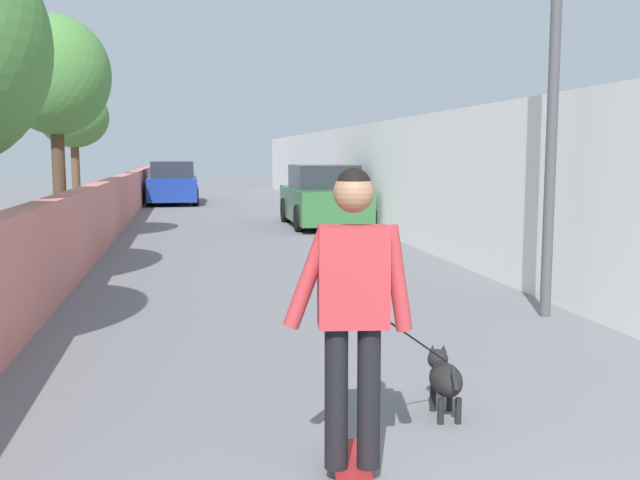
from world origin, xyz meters
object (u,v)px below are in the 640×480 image
(tree_left_mid, at_px, (74,118))
(skateboard, at_px, (352,470))
(person_skateboarder, at_px, (353,295))
(car_far, at_px, (173,184))
(tree_left_distant, at_px, (55,76))
(lamp_post, at_px, (556,25))
(dog, at_px, (444,377))
(car_near, at_px, (323,198))

(tree_left_mid, height_order, skateboard, tree_left_mid)
(person_skateboarder, xyz_separation_m, car_far, (23.34, 1.43, -0.34))
(tree_left_mid, height_order, tree_left_distant, tree_left_distant)
(lamp_post, height_order, car_far, lamp_post)
(lamp_post, distance_m, dog, 4.60)
(tree_left_mid, xyz_separation_m, skateboard, (-17.06, -3.92, -2.71))
(dog, xyz_separation_m, car_near, (13.24, -1.61, 0.44))
(tree_left_mid, distance_m, car_far, 7.06)
(car_far, bearing_deg, person_skateboarder, -176.49)
(lamp_post, xyz_separation_m, skateboard, (-3.66, 3.07, -3.13))
(tree_left_mid, height_order, car_far, tree_left_mid)
(dog, bearing_deg, lamp_post, -38.51)
(dog, bearing_deg, tree_left_mid, 16.44)
(lamp_post, bearing_deg, car_near, 3.28)
(tree_left_distant, distance_m, dog, 11.42)
(person_skateboarder, distance_m, car_far, 23.39)
(lamp_post, bearing_deg, tree_left_distant, 40.93)
(dog, bearing_deg, car_far, 5.83)
(dog, distance_m, car_far, 22.57)
(lamp_post, relative_size, person_skateboarder, 2.84)
(person_skateboarder, relative_size, car_near, 0.42)
(skateboard, height_order, car_near, car_near)
(car_near, bearing_deg, tree_left_distant, 117.76)
(car_near, bearing_deg, dog, 173.08)
(tree_left_distant, relative_size, car_near, 1.12)
(lamp_post, bearing_deg, car_far, 12.88)
(skateboard, distance_m, car_far, 23.39)
(person_skateboarder, xyz_separation_m, car_near, (14.13, -2.47, -0.34))
(person_skateboarder, bearing_deg, lamp_post, -39.95)
(car_far, bearing_deg, tree_left_distant, 171.11)
(dog, height_order, car_far, car_far)
(dog, xyz_separation_m, car_far, (22.45, 2.29, 0.44))
(car_near, bearing_deg, lamp_post, -176.72)
(tree_left_mid, bearing_deg, dog, -163.56)
(tree_left_distant, bearing_deg, car_far, -8.89)
(tree_left_distant, height_order, skateboard, tree_left_distant)
(dog, height_order, car_near, car_near)
(lamp_post, relative_size, dog, 3.97)
(lamp_post, bearing_deg, dog, 141.49)
(tree_left_distant, bearing_deg, skateboard, -163.15)
(dog, relative_size, car_near, 0.30)
(person_skateboarder, bearing_deg, tree_left_distant, 16.85)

